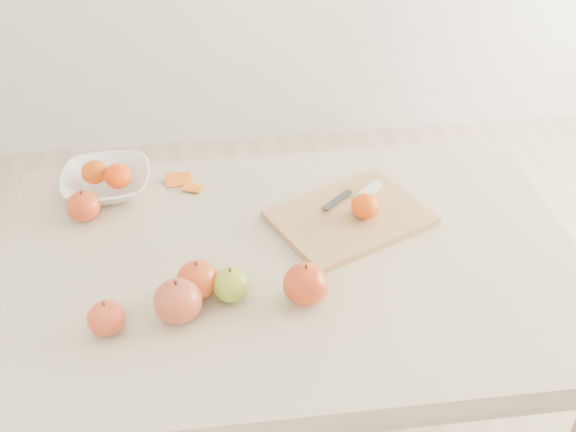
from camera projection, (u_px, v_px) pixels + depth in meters
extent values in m
cube|color=beige|center=(291.00, 265.00, 1.50)|extent=(1.20, 0.80, 0.04)
cylinder|color=#BCAA8E|center=(76.00, 305.00, 1.94)|extent=(0.06, 0.06, 0.71)
cylinder|color=#BCAA8E|center=(463.00, 272.00, 2.05)|extent=(0.06, 0.06, 0.71)
cube|color=tan|center=(350.00, 218.00, 1.58)|extent=(0.39, 0.35, 0.02)
ellipsoid|color=#E44808|center=(365.00, 206.00, 1.56)|extent=(0.06, 0.06, 0.05)
imported|color=white|center=(107.00, 182.00, 1.66)|extent=(0.20, 0.20, 0.05)
ellipsoid|color=#CA4407|center=(94.00, 172.00, 1.66)|extent=(0.06, 0.06, 0.05)
ellipsoid|color=#E34108|center=(118.00, 176.00, 1.64)|extent=(0.06, 0.06, 0.06)
cube|color=orange|center=(179.00, 181.00, 1.71)|extent=(0.07, 0.05, 0.01)
cube|color=orange|center=(193.00, 189.00, 1.68)|extent=(0.06, 0.05, 0.01)
cube|color=white|center=(370.00, 190.00, 1.64)|extent=(0.07, 0.06, 0.01)
cube|color=#3C3E44|center=(337.00, 200.00, 1.61)|extent=(0.08, 0.08, 0.00)
ellipsoid|color=olive|center=(231.00, 285.00, 1.37)|extent=(0.07, 0.07, 0.07)
ellipsoid|color=#9E1602|center=(306.00, 284.00, 1.36)|extent=(0.09, 0.09, 0.08)
ellipsoid|color=#91050E|center=(106.00, 318.00, 1.30)|extent=(0.07, 0.07, 0.06)
ellipsoid|color=#9E040D|center=(84.00, 206.00, 1.57)|extent=(0.07, 0.07, 0.07)
ellipsoid|color=#A10A09|center=(197.00, 280.00, 1.38)|extent=(0.08, 0.08, 0.07)
ellipsoid|color=maroon|center=(178.00, 301.00, 1.33)|extent=(0.09, 0.09, 0.08)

